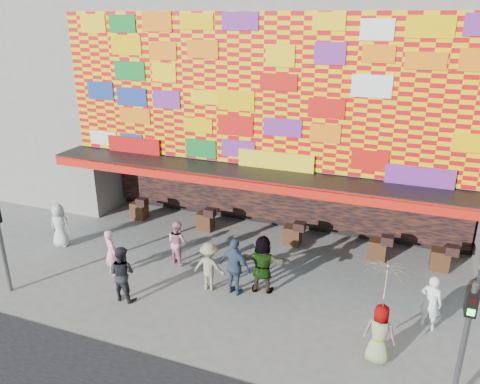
{
  "coord_description": "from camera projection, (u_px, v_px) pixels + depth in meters",
  "views": [
    {
      "loc": [
        4.75,
        -10.44,
        7.87
      ],
      "look_at": [
        -0.05,
        2.0,
        2.82
      ],
      "focal_mm": 35.0,
      "sensor_mm": 36.0,
      "label": 1
    }
  ],
  "objects": [
    {
      "name": "ground",
      "position": [
        217.0,
        306.0,
        13.5
      ],
      "size": [
        90.0,
        90.0,
        0.0
      ],
      "primitive_type": "plane",
      "color": "slate",
      "rests_on": "ground"
    },
    {
      "name": "shop_building",
      "position": [
        296.0,
        85.0,
        18.78
      ],
      "size": [
        15.2,
        9.4,
        10.0
      ],
      "color": "gray",
      "rests_on": "ground"
    },
    {
      "name": "neighbor_left",
      "position": [
        36.0,
        56.0,
        22.73
      ],
      "size": [
        11.0,
        8.0,
        12.0
      ],
      "primitive_type": "cube",
      "color": "gray",
      "rests_on": "ground"
    },
    {
      "name": "signal_left",
      "position": [
        0.0,
        236.0,
        13.62
      ],
      "size": [
        0.22,
        0.2,
        3.0
      ],
      "color": "#59595B",
      "rests_on": "ground"
    },
    {
      "name": "signal_right",
      "position": [
        466.0,
        333.0,
        9.44
      ],
      "size": [
        0.22,
        0.2,
        3.0
      ],
      "color": "#59595B",
      "rests_on": "ground"
    },
    {
      "name": "ped_a",
      "position": [
        60.0,
        225.0,
        16.8
      ],
      "size": [
        0.83,
        0.59,
        1.6
      ],
      "primitive_type": "imported",
      "rotation": [
        0.0,
        0.0,
        3.25
      ],
      "color": "beige",
      "rests_on": "ground"
    },
    {
      "name": "ped_b",
      "position": [
        111.0,
        252.0,
        14.95
      ],
      "size": [
        0.68,
        0.62,
        1.55
      ],
      "primitive_type": "imported",
      "rotation": [
        0.0,
        0.0,
        2.56
      ],
      "color": "pink",
      "rests_on": "ground"
    },
    {
      "name": "ped_c",
      "position": [
        122.0,
        273.0,
        13.58
      ],
      "size": [
        0.85,
        0.68,
        1.7
      ],
      "primitive_type": "imported",
      "rotation": [
        0.0,
        0.0,
        3.1
      ],
      "color": "black",
      "rests_on": "ground"
    },
    {
      "name": "ped_d",
      "position": [
        209.0,
        266.0,
        14.11
      ],
      "size": [
        1.02,
        0.62,
        1.55
      ],
      "primitive_type": "imported",
      "rotation": [
        0.0,
        0.0,
        3.18
      ],
      "color": "gray",
      "rests_on": "ground"
    },
    {
      "name": "ped_e",
      "position": [
        235.0,
        267.0,
        13.83
      ],
      "size": [
        1.14,
        0.68,
        1.81
      ],
      "primitive_type": "imported",
      "rotation": [
        0.0,
        0.0,
        2.9
      ],
      "color": "#3A4965",
      "rests_on": "ground"
    },
    {
      "name": "ped_f",
      "position": [
        263.0,
        264.0,
        13.97
      ],
      "size": [
        1.75,
        0.78,
        1.82
      ],
      "primitive_type": "imported",
      "rotation": [
        0.0,
        0.0,
        3.29
      ],
      "color": "gray",
      "rests_on": "ground"
    },
    {
      "name": "ped_g",
      "position": [
        379.0,
        334.0,
        11.12
      ],
      "size": [
        0.79,
        0.55,
        1.55
      ],
      "primitive_type": "imported",
      "rotation": [
        0.0,
        0.0,
        3.06
      ],
      "color": "gray",
      "rests_on": "ground"
    },
    {
      "name": "ped_h",
      "position": [
        431.0,
        302.0,
        12.34
      ],
      "size": [
        0.66,
        0.55,
        1.56
      ],
      "primitive_type": "imported",
      "rotation": [
        0.0,
        0.0,
        2.77
      ],
      "color": "white",
      "rests_on": "ground"
    },
    {
      "name": "ped_i",
      "position": [
        177.0,
        242.0,
        15.66
      ],
      "size": [
        0.89,
        0.8,
        1.51
      ],
      "primitive_type": "imported",
      "rotation": [
        0.0,
        0.0,
        2.77
      ],
      "color": "pink",
      "rests_on": "ground"
    },
    {
      "name": "parasol",
      "position": [
        386.0,
        283.0,
        10.63
      ],
      "size": [
        1.2,
        1.22,
        1.91
      ],
      "color": "#FFDCA0",
      "rests_on": "ground"
    }
  ]
}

